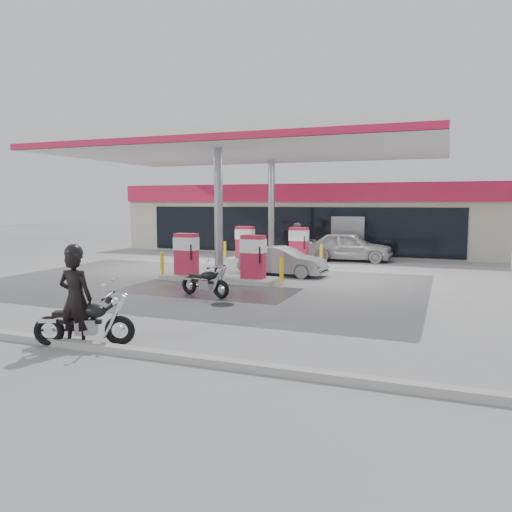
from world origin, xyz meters
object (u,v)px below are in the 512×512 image
Objects in this scene: biker_main at (75,299)px; parked_motorcycle at (206,283)px; pump_island_near at (219,262)px; main_motorcycle at (86,323)px; pump_island_far at (271,248)px; sedan_white at (349,246)px; attendant at (298,242)px; hatchback_silver at (283,261)px; parked_car_left at (189,237)px.

biker_main reaches higher than parked_motorcycle.
pump_island_near reaches higher than main_motorcycle.
pump_island_far is at bearing 110.96° from parked_motorcycle.
sedan_white is 2.64m from attendant.
biker_main is 5.88m from parked_motorcycle.
parked_motorcycle is at bearing 164.94° from sedan_white.
biker_main is at bearing 168.92° from sedan_white.
pump_island_far reaches higher than sedan_white.
pump_island_near is at bearing 154.74° from sedan_white.
sedan_white is at bearing 67.54° from pump_island_near.
pump_island_near is 2.64× the size of attendant.
parked_motorcycle is 11.47m from sedan_white.
main_motorcycle is 15.79m from attendant.
pump_island_far is 4.22m from hatchback_silver.
pump_island_near is 8.87m from sedan_white.
main_motorcycle is at bearing -85.79° from pump_island_far.
pump_island_far reaches higher than parked_car_left.
parked_motorcycle is 0.42× the size of parked_car_left.
biker_main is at bearing 179.17° from hatchback_silver.
parked_motorcycle is 5.28m from hatchback_silver.
attendant reaches higher than hatchback_silver.
attendant is (1.05, 1.00, 0.27)m from pump_island_far.
sedan_white is at bearing 92.65° from parked_motorcycle.
biker_main is 0.56× the size of hatchback_silver.
sedan_white is (2.48, 17.06, -0.26)m from biker_main.
parked_car_left is (-8.94, 20.73, 0.18)m from main_motorcycle.
attendant is 10.19m from parked_car_left.
parked_motorcycle is 0.54× the size of hatchback_silver.
pump_island_far reaches higher than hatchback_silver.
pump_island_far is 14.82m from main_motorcycle.
parked_car_left is (-8.81, 14.96, 0.21)m from parked_motorcycle.
hatchback_silver is at bearing 50.33° from pump_island_near.
pump_island_far is (0.00, 6.00, 0.00)m from pump_island_near.
pump_island_near is 3.17m from parked_motorcycle.
biker_main reaches higher than parked_car_left.
pump_island_near is at bearing -91.40° from biker_main.
attendant is at bearing 104.38° from parked_motorcycle.
biker_main is 0.44× the size of parked_car_left.
main_motorcycle is 22.57m from parked_car_left.
parked_car_left is (-11.25, 3.75, -0.09)m from sedan_white.
pump_island_near is 14.30m from parked_car_left.
biker_main reaches higher than hatchback_silver.
biker_main is (0.91, -14.86, 0.29)m from pump_island_far.
sedan_white is 11.85m from parked_car_left.
biker_main is at bearing -158.68° from attendant.
biker_main is at bearing -86.50° from pump_island_far.
parked_car_left is (-7.86, 5.95, -0.05)m from pump_island_far.
sedan_white is 0.96× the size of parked_car_left.
hatchback_silver is (0.78, -4.80, -0.39)m from attendant.
sedan_white reaches higher than parked_car_left.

